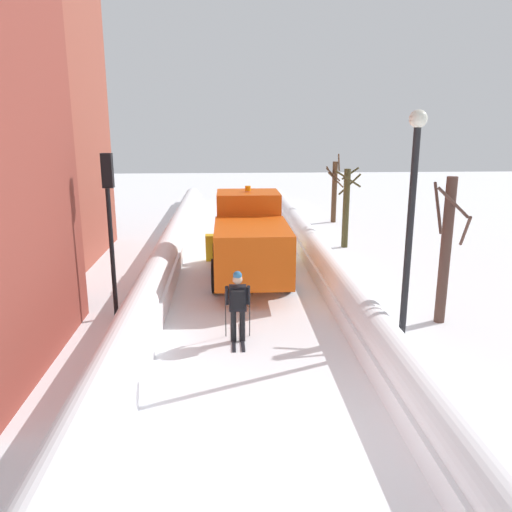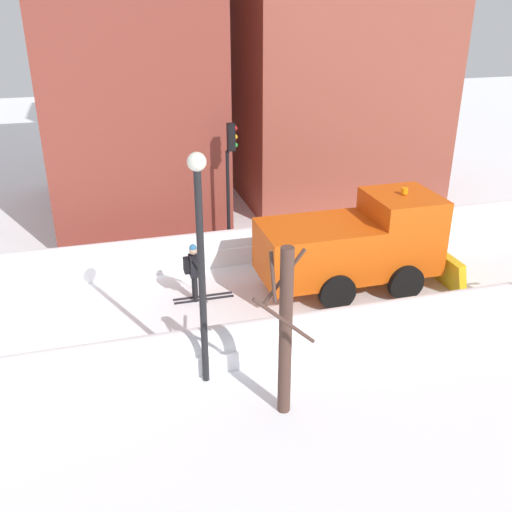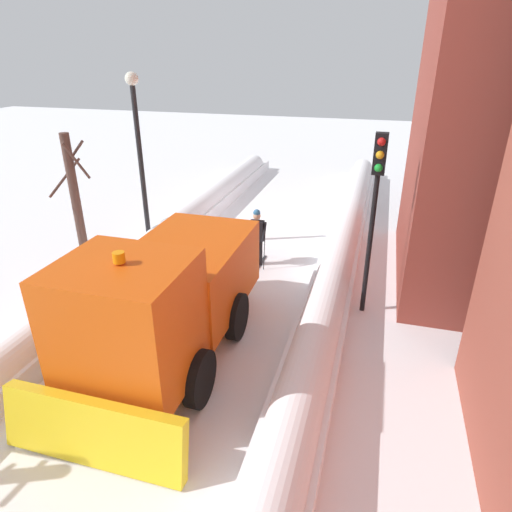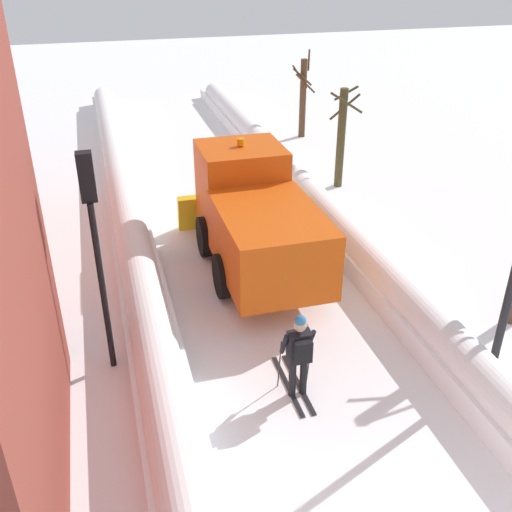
% 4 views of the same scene
% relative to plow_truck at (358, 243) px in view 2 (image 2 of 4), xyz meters
% --- Properties ---
extents(ground_plane, '(80.00, 80.00, 0.00)m').
position_rel_plow_truck_xyz_m(ground_plane, '(-0.16, 1.02, -1.48)').
color(ground_plane, white).
extents(snowbank_left, '(1.10, 36.00, 1.07)m').
position_rel_plow_truck_xyz_m(snowbank_left, '(-3.04, 1.02, -1.00)').
color(snowbank_left, white).
rests_on(snowbank_left, ground).
extents(snowbank_right, '(1.10, 36.00, 0.95)m').
position_rel_plow_truck_xyz_m(snowbank_right, '(2.72, 1.02, -1.08)').
color(snowbank_right, white).
rests_on(snowbank_right, ground).
extents(building_brick_near, '(9.10, 6.34, 12.91)m').
position_rel_plow_truck_xyz_m(building_brick_near, '(-9.24, -5.86, 4.98)').
color(building_brick_near, brown).
rests_on(building_brick_near, ground).
extents(plow_truck, '(3.20, 5.98, 3.12)m').
position_rel_plow_truck_xyz_m(plow_truck, '(0.00, 0.00, 0.00)').
color(plow_truck, '#DB510F').
rests_on(plow_truck, ground).
extents(skier, '(0.62, 1.80, 1.81)m').
position_rel_plow_truck_xyz_m(skier, '(-0.53, -4.97, -0.48)').
color(skier, black).
rests_on(skier, ground).
extents(traffic_light_pole, '(0.28, 0.42, 4.49)m').
position_rel_plow_truck_xyz_m(traffic_light_pole, '(-3.88, -3.02, 1.67)').
color(traffic_light_pole, black).
rests_on(traffic_light_pole, ground).
extents(street_lamp, '(0.40, 0.40, 5.53)m').
position_rel_plow_truck_xyz_m(street_lamp, '(3.43, -5.42, 2.00)').
color(street_lamp, black).
rests_on(street_lamp, ground).
extents(bare_tree_near, '(1.09, 1.27, 3.93)m').
position_rel_plow_truck_xyz_m(bare_tree_near, '(4.97, -3.99, 0.57)').
color(bare_tree_near, '#4D352D').
rests_on(bare_tree_near, ground).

